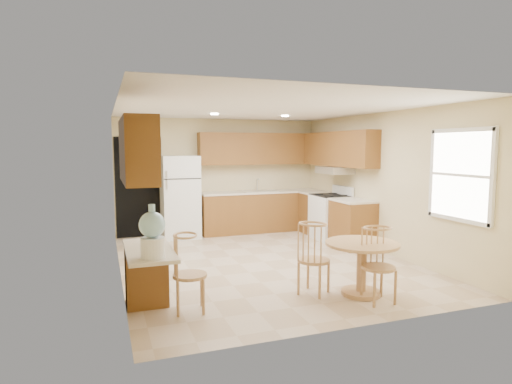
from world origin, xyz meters
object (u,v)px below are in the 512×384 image
object	(u,v)px
refrigerator	(180,197)
stove	(331,216)
dining_table	(362,261)
chair_table_b	(383,259)
water_crock	(152,234)
chair_desk	(191,267)
chair_table_a	(317,253)

from	to	relation	value
refrigerator	stove	bearing A→B (deg)	-22.99
dining_table	chair_table_b	distance (m)	0.39
refrigerator	dining_table	xyz separation A→B (m)	(1.57, -4.31, -0.41)
refrigerator	water_crock	distance (m)	4.64
refrigerator	chair_table_b	xyz separation A→B (m)	(1.62, -4.69, -0.30)
refrigerator	chair_desk	world-z (taller)	refrigerator
stove	refrigerator	bearing A→B (deg)	157.01
chair_table_b	refrigerator	bearing A→B (deg)	-68.63
dining_table	chair_table_a	world-z (taller)	chair_table_a
chair_desk	water_crock	world-z (taller)	water_crock
dining_table	chair_table_b	world-z (taller)	chair_table_b
stove	chair_table_b	distance (m)	3.69
chair_table_a	chair_desk	size ratio (longest dim) A/B	1.03
chair_table_a	chair_desk	bearing A→B (deg)	-127.09
water_crock	dining_table	bearing A→B (deg)	4.56
chair_table_a	chair_table_b	world-z (taller)	chair_table_a
dining_table	chair_table_b	size ratio (longest dim) A/B	1.02
dining_table	chair_table_a	xyz separation A→B (m)	(-0.55, 0.16, 0.11)
refrigerator	chair_table_a	distance (m)	4.28
chair_desk	dining_table	bearing A→B (deg)	95.48
dining_table	chair_desk	world-z (taller)	chair_desk
chair_table_a	water_crock	xyz separation A→B (m)	(-2.07, -0.37, 0.46)
dining_table	chair_table_a	size ratio (longest dim) A/B	1.01
stove	chair_desk	distance (m)	4.58
refrigerator	chair_desk	size ratio (longest dim) A/B	1.92
water_crock	chair_table_a	bearing A→B (deg)	10.18
stove	dining_table	size ratio (longest dim) A/B	1.18
chair_desk	stove	bearing A→B (deg)	139.04
chair_table_b	chair_desk	xyz separation A→B (m)	(-2.22, 0.49, -0.01)
refrigerator	chair_table_a	bearing A→B (deg)	-76.24
stove	chair_table_b	size ratio (longest dim) A/B	1.20
refrigerator	chair_table_b	world-z (taller)	refrigerator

